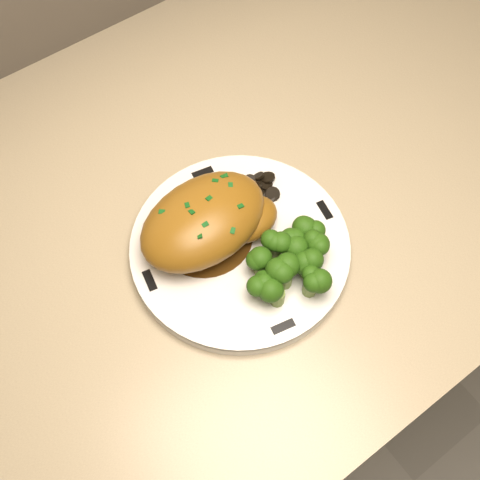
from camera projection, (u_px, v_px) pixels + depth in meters
counter at (215, 328)px, 1.07m from camera, size 2.00×0.66×0.98m
plate at (240, 248)px, 0.66m from camera, size 0.30×0.30×0.02m
rim_accent_0 at (325, 210)px, 0.67m from camera, size 0.01×0.03×0.00m
rim_accent_1 at (203, 173)px, 0.69m from camera, size 0.03×0.01×0.00m
rim_accent_2 at (150, 280)px, 0.63m from camera, size 0.01×0.03×0.00m
rim_accent_3 at (283, 327)px, 0.60m from camera, size 0.03×0.01×0.00m
gravy_pool at (205, 234)px, 0.65m from camera, size 0.11×0.11×0.00m
chicken_breast at (209, 221)px, 0.63m from camera, size 0.16×0.11×0.06m
mushroom_pile at (251, 194)px, 0.68m from camera, size 0.07×0.05×0.02m
broccoli_florets at (290, 263)px, 0.62m from camera, size 0.10×0.08×0.03m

